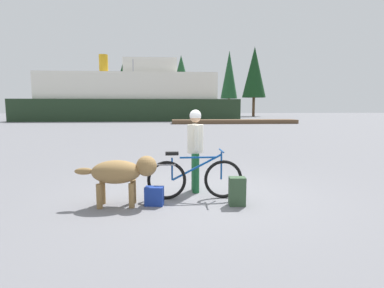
{
  "coord_description": "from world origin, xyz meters",
  "views": [
    {
      "loc": [
        -0.57,
        -5.84,
        1.71
      ],
      "look_at": [
        -0.08,
        0.55,
        0.94
      ],
      "focal_mm": 28.92,
      "sensor_mm": 36.0,
      "label": 1
    }
  ],
  "objects_px": {
    "sailboat_moored": "(134,117)",
    "handbag_pannier": "(154,196)",
    "bicycle": "(194,178)",
    "person_cyclist": "(195,143)",
    "ferry_boat": "(131,98)",
    "backpack": "(237,191)",
    "dog": "(122,172)"
  },
  "relations": [
    {
      "from": "sailboat_moored",
      "to": "dog",
      "type": "bearing_deg",
      "value": -84.24
    },
    {
      "from": "sailboat_moored",
      "to": "ferry_boat",
      "type": "bearing_deg",
      "value": 103.43
    },
    {
      "from": "bicycle",
      "to": "person_cyclist",
      "type": "distance_m",
      "value": 0.79
    },
    {
      "from": "person_cyclist",
      "to": "backpack",
      "type": "xyz_separation_m",
      "value": [
        0.65,
        -0.96,
        -0.74
      ]
    },
    {
      "from": "bicycle",
      "to": "person_cyclist",
      "type": "relative_size",
      "value": 1.08
    },
    {
      "from": "ferry_boat",
      "to": "handbag_pannier",
      "type": "bearing_deg",
      "value": -82.83
    },
    {
      "from": "dog",
      "to": "sailboat_moored",
      "type": "relative_size",
      "value": 0.17
    },
    {
      "from": "backpack",
      "to": "ferry_boat",
      "type": "height_order",
      "value": "ferry_boat"
    },
    {
      "from": "person_cyclist",
      "to": "dog",
      "type": "height_order",
      "value": "person_cyclist"
    },
    {
      "from": "sailboat_moored",
      "to": "backpack",
      "type": "bearing_deg",
      "value": -80.86
    },
    {
      "from": "dog",
      "to": "handbag_pannier",
      "type": "relative_size",
      "value": 4.24
    },
    {
      "from": "bicycle",
      "to": "handbag_pannier",
      "type": "bearing_deg",
      "value": -155.2
    },
    {
      "from": "backpack",
      "to": "person_cyclist",
      "type": "bearing_deg",
      "value": 123.94
    },
    {
      "from": "bicycle",
      "to": "sailboat_moored",
      "type": "bearing_deg",
      "value": 98.05
    },
    {
      "from": "person_cyclist",
      "to": "ferry_boat",
      "type": "relative_size",
      "value": 0.06
    },
    {
      "from": "person_cyclist",
      "to": "backpack",
      "type": "bearing_deg",
      "value": -56.06
    },
    {
      "from": "bicycle",
      "to": "sailboat_moored",
      "type": "height_order",
      "value": "sailboat_moored"
    },
    {
      "from": "dog",
      "to": "ferry_boat",
      "type": "bearing_deg",
      "value": 96.29
    },
    {
      "from": "handbag_pannier",
      "to": "ferry_boat",
      "type": "relative_size",
      "value": 0.01
    },
    {
      "from": "backpack",
      "to": "handbag_pannier",
      "type": "height_order",
      "value": "backpack"
    },
    {
      "from": "dog",
      "to": "ferry_boat",
      "type": "relative_size",
      "value": 0.05
    },
    {
      "from": "backpack",
      "to": "bicycle",
      "type": "bearing_deg",
      "value": 147.45
    },
    {
      "from": "bicycle",
      "to": "backpack",
      "type": "distance_m",
      "value": 0.85
    },
    {
      "from": "person_cyclist",
      "to": "handbag_pannier",
      "type": "relative_size",
      "value": 5.02
    },
    {
      "from": "sailboat_moored",
      "to": "handbag_pannier",
      "type": "bearing_deg",
      "value": -83.29
    },
    {
      "from": "dog",
      "to": "sailboat_moored",
      "type": "xyz_separation_m",
      "value": [
        -3.32,
        32.92,
        -0.11
      ]
    },
    {
      "from": "dog",
      "to": "bicycle",
      "type": "bearing_deg",
      "value": 13.44
    },
    {
      "from": "person_cyclist",
      "to": "backpack",
      "type": "relative_size",
      "value": 3.31
    },
    {
      "from": "backpack",
      "to": "sailboat_moored",
      "type": "xyz_separation_m",
      "value": [
        -5.32,
        33.06,
        0.23
      ]
    },
    {
      "from": "person_cyclist",
      "to": "ferry_boat",
      "type": "height_order",
      "value": "ferry_boat"
    },
    {
      "from": "dog",
      "to": "backpack",
      "type": "relative_size",
      "value": 2.8
    },
    {
      "from": "bicycle",
      "to": "person_cyclist",
      "type": "xyz_separation_m",
      "value": [
        0.06,
        0.51,
        0.6
      ]
    }
  ]
}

